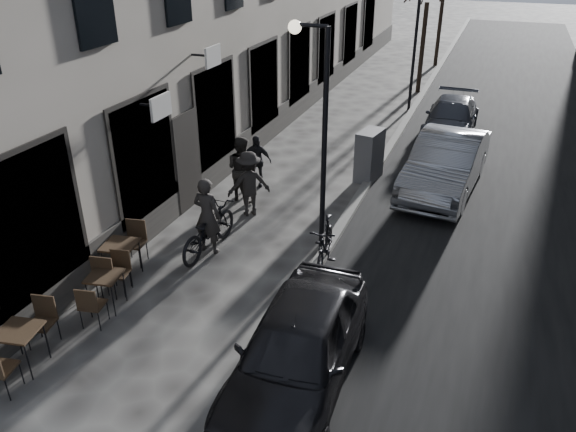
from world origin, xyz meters
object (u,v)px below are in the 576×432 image
Objects in this scene: bistro_set_b at (106,288)px; bistro_set_a at (22,344)px; pedestrian_far at (256,161)px; car_mid at (446,164)px; streetlamp_near at (318,116)px; moped at (325,245)px; utility_cabinet at (369,155)px; pedestrian_near at (242,169)px; streetlamp_far at (412,31)px; bicycle at (208,230)px; car_far at (451,118)px; car_near at (297,348)px; bistro_set_c at (122,257)px; pedestrian_mid at (249,184)px.

bistro_set_a is at bearing -108.72° from bistro_set_b.
pedestrian_far is 0.31× the size of car_mid.
streetlamp_near reaches higher than moped.
car_mid is (5.15, 1.59, 0.05)m from pedestrian_far.
pedestrian_near is (-2.92, -2.65, 0.16)m from utility_cabinet.
streetlamp_far is 18.25m from bistro_set_a.
moped is (3.56, 2.93, 0.11)m from bistro_set_b.
bistro_set_b is 0.73× the size of bicycle.
bistro_set_a is at bearing -109.64° from car_far.
streetlamp_far is 3.27× the size of bistro_set_b.
pedestrian_near is at bearing -77.14° from bicycle.
streetlamp_far reaches higher than moped.
utility_cabinet is at bearing 93.77° from car_near.
bistro_set_c is 4.86m from car_near.
bistro_set_b is at bearing 41.38° from pedestrian_mid.
pedestrian_far is (0.63, 8.45, 0.27)m from bistro_set_a.
bistro_set_a is 1.05× the size of bistro_set_b.
utility_cabinet is 3.95m from pedestrian_near.
car_far reaches higher than moped.
pedestrian_mid is 0.40× the size of car_far.
utility_cabinet is at bearing -110.44° from bicycle.
bistro_set_b is 5.52m from pedestrian_near.
streetlamp_near reaches higher than pedestrian_near.
car_mid is 2.60× the size of moped.
pedestrian_far is (-0.03, 1.04, -0.16)m from pedestrian_near.
bistro_set_c is (-0.35, 1.01, 0.05)m from bistro_set_b.
car_near reaches higher than bistro_set_c.
streetlamp_far is 3.10× the size of bistro_set_a.
bistro_set_a is at bearing -119.89° from streetlamp_near.
bicycle is (0.85, 2.67, 0.10)m from bistro_set_b.
utility_cabinet is at bearing -162.27° from pedestrian_mid.
bistro_set_b is 0.36× the size of car_far.
streetlamp_far is 10.91m from pedestrian_near.
bistro_set_a is 11.59m from car_mid.
pedestrian_far is at bearing -141.28° from utility_cabinet.
pedestrian_mid is (-2.10, -11.08, -2.29)m from streetlamp_far.
pedestrian_mid reaches higher than bistro_set_a.
bistro_set_c is at bearing -161.17° from moped.
bistro_set_c is 1.15× the size of utility_cabinet.
pedestrian_mid is (0.94, 4.75, 0.41)m from bistro_set_b.
bistro_set_b is at bearing -100.88° from streetlamp_far.
car_mid reaches higher than bicycle.
pedestrian_near is (-2.64, 1.66, -2.25)m from streetlamp_near.
car_near is (3.27, -5.40, -0.14)m from pedestrian_mid.
utility_cabinet reaches higher than bistro_set_c.
car_far is at bearing -153.72° from pedestrian_mid.
pedestrian_mid is at bearing 60.72° from bistro_set_c.
utility_cabinet is (3.31, 8.14, 0.29)m from bistro_set_b.
streetlamp_near is 3.59m from bicycle.
car_far is at bearing 57.82° from bistro_set_b.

